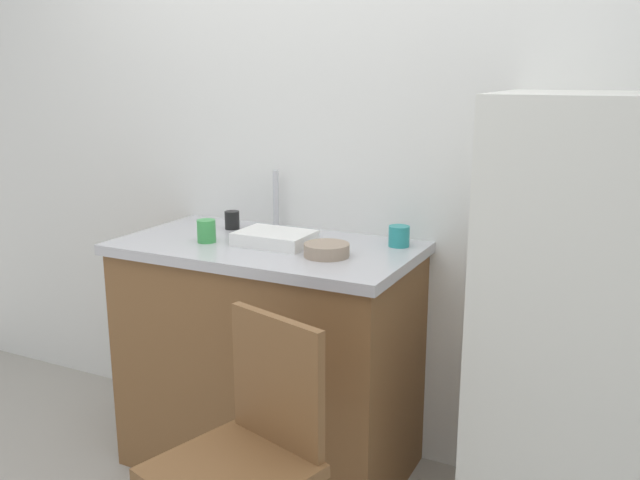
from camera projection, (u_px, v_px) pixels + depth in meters
The scene contains 11 objects.
back_wall at pixel (320, 130), 2.80m from camera, with size 4.80×0.10×2.68m, color silver.
cabinet_base at pixel (270, 361), 2.73m from camera, with size 1.11×0.60×0.90m, color brown.
countertop at pixel (268, 248), 2.62m from camera, with size 1.15×0.64×0.04m, color #B7B7BC.
faucet at pixel (276, 199), 2.85m from camera, with size 0.02×0.02×0.24m, color #B7B7BC.
refrigerator at pixel (583, 336), 2.17m from camera, with size 0.63×0.58×1.51m, color silver.
chair at pixel (247, 455), 1.97m from camera, with size 0.50×0.50×0.89m.
dish_tray at pixel (275, 238), 2.59m from camera, with size 0.28×0.20×0.05m, color white.
terracotta_bowl at pixel (327, 250), 2.42m from camera, with size 0.16×0.16×0.05m, color gray.
cup_green at pixel (206, 231), 2.62m from camera, with size 0.07×0.07×0.09m, color green.
cup_teal at pixel (399, 236), 2.56m from camera, with size 0.08×0.08×0.08m, color teal.
cup_black at pixel (232, 220), 2.84m from camera, with size 0.06×0.06×0.08m, color black.
Camera 1 is at (1.26, -1.53, 1.57)m, focal length 38.38 mm.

